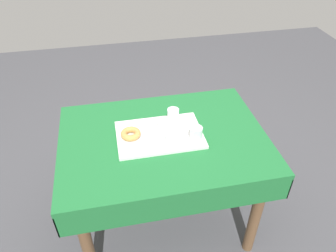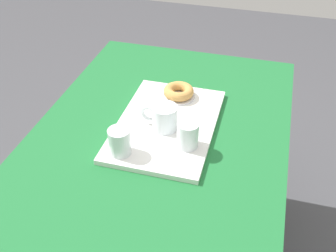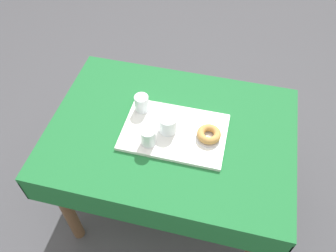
% 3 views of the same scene
% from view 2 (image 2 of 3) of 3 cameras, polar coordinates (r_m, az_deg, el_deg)
% --- Properties ---
extents(dining_table, '(1.14, 0.82, 0.74)m').
position_cam_2_polar(dining_table, '(1.40, -0.93, -4.33)').
color(dining_table, '#1E6B33').
rests_on(dining_table, ground).
extents(serving_tray, '(0.47, 0.31, 0.02)m').
position_cam_2_polar(serving_tray, '(1.33, -0.19, 0.23)').
color(serving_tray, white).
rests_on(serving_tray, dining_table).
extents(tea_mug_left, '(0.08, 0.12, 0.08)m').
position_cam_2_polar(tea_mug_left, '(1.28, -0.56, 1.13)').
color(tea_mug_left, white).
rests_on(tea_mug_left, serving_tray).
extents(water_glass_near, '(0.07, 0.07, 0.08)m').
position_cam_2_polar(water_glass_near, '(1.19, -6.85, -2.39)').
color(water_glass_near, white).
rests_on(water_glass_near, serving_tray).
extents(water_glass_far, '(0.07, 0.07, 0.08)m').
position_cam_2_polar(water_glass_far, '(1.21, 2.82, -1.41)').
color(water_glass_far, white).
rests_on(water_glass_far, serving_tray).
extents(donut_plate_left, '(0.11, 0.11, 0.01)m').
position_cam_2_polar(donut_plate_left, '(1.44, 1.51, 4.26)').
color(donut_plate_left, silver).
rests_on(donut_plate_left, serving_tray).
extents(sugar_donut_left, '(0.11, 0.11, 0.03)m').
position_cam_2_polar(sugar_donut_left, '(1.43, 1.52, 4.94)').
color(sugar_donut_left, tan).
rests_on(sugar_donut_left, donut_plate_left).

